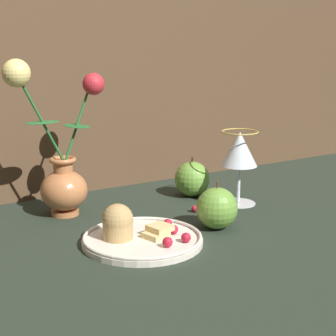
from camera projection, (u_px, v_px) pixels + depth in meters
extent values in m
plane|color=#232D23|center=(167.00, 221.00, 1.11)|extent=(2.40, 2.40, 0.00)
cylinder|color=#B77042|center=(65.00, 212.00, 1.15)|extent=(0.06, 0.06, 0.01)
ellipsoid|color=#B77042|center=(64.00, 190.00, 1.14)|extent=(0.10, 0.10, 0.08)
cylinder|color=#B77042|center=(63.00, 168.00, 1.13)|extent=(0.04, 0.04, 0.03)
torus|color=#B77042|center=(63.00, 160.00, 1.12)|extent=(0.05, 0.05, 0.01)
cylinder|color=#23662D|center=(40.00, 118.00, 1.08)|extent=(0.09, 0.01, 0.18)
ellipsoid|color=#23662D|center=(43.00, 123.00, 1.08)|extent=(0.07, 0.04, 0.00)
sphere|color=#EFD67A|center=(16.00, 73.00, 1.04)|extent=(0.05, 0.05, 0.05)
cylinder|color=#23662D|center=(78.00, 122.00, 1.12)|extent=(0.07, 0.02, 0.15)
ellipsoid|color=#23662D|center=(76.00, 126.00, 1.12)|extent=(0.05, 0.08, 0.00)
sphere|color=red|center=(93.00, 84.00, 1.11)|extent=(0.04, 0.04, 0.04)
cylinder|color=silver|center=(142.00, 241.00, 0.99)|extent=(0.21, 0.21, 0.01)
torus|color=silver|center=(142.00, 237.00, 0.99)|extent=(0.21, 0.21, 0.01)
cylinder|color=tan|center=(118.00, 229.00, 0.98)|extent=(0.05, 0.05, 0.04)
sphere|color=tan|center=(118.00, 219.00, 0.98)|extent=(0.06, 0.06, 0.06)
cube|color=#DBBC7A|center=(156.00, 235.00, 0.99)|extent=(0.05, 0.05, 0.01)
cube|color=#DBBC7A|center=(160.00, 228.00, 0.99)|extent=(0.04, 0.04, 0.01)
sphere|color=#AD192D|center=(167.00, 242.00, 0.94)|extent=(0.02, 0.02, 0.02)
sphere|color=#AD192D|center=(186.00, 238.00, 0.97)|extent=(0.02, 0.02, 0.02)
sphere|color=#AD192D|center=(173.00, 229.00, 1.01)|extent=(0.02, 0.02, 0.02)
sphere|color=#AD192D|center=(168.00, 223.00, 1.04)|extent=(0.02, 0.02, 0.02)
cylinder|color=silver|center=(238.00, 203.00, 1.22)|extent=(0.08, 0.08, 0.00)
cylinder|color=silver|center=(238.00, 184.00, 1.21)|extent=(0.01, 0.01, 0.08)
cone|color=silver|center=(240.00, 149.00, 1.20)|extent=(0.08, 0.08, 0.07)
cone|color=gold|center=(239.00, 154.00, 1.20)|extent=(0.07, 0.07, 0.05)
torus|color=gold|center=(240.00, 132.00, 1.19)|extent=(0.08, 0.08, 0.00)
sphere|color=#669938|center=(192.00, 179.00, 1.27)|extent=(0.08, 0.08, 0.08)
cylinder|color=#4C3319|center=(192.00, 159.00, 1.26)|extent=(0.00, 0.00, 0.01)
sphere|color=#669938|center=(217.00, 208.00, 1.06)|extent=(0.08, 0.08, 0.08)
cylinder|color=#4C3319|center=(217.00, 185.00, 1.05)|extent=(0.00, 0.00, 0.01)
sphere|color=#AD192D|center=(195.00, 209.00, 1.16)|extent=(0.01, 0.01, 0.01)
sphere|color=#AD192D|center=(118.00, 217.00, 1.11)|extent=(0.02, 0.02, 0.02)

